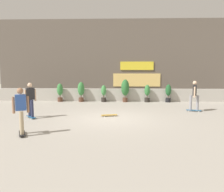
# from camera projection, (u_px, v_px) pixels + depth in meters

# --- Properties ---
(ground_plane) EXTENTS (48.00, 48.00, 0.00)m
(ground_plane) POSITION_uv_depth(u_px,v_px,m) (111.00, 118.00, 10.97)
(ground_plane) COLOR #A8A093
(planter_wall) EXTENTS (18.00, 0.40, 0.90)m
(planter_wall) POSITION_uv_depth(u_px,v_px,m) (114.00, 95.00, 16.87)
(planter_wall) COLOR #B2ADA3
(planter_wall) RESTS_ON ground
(building_backdrop) EXTENTS (20.00, 2.08, 6.50)m
(building_backdrop) POSITION_uv_depth(u_px,v_px,m) (116.00, 59.00, 20.51)
(building_backdrop) COLOR #60564C
(building_backdrop) RESTS_ON ground
(potted_plant_0) EXTENTS (0.42, 0.42, 1.31)m
(potted_plant_0) POSITION_uv_depth(u_px,v_px,m) (60.00, 92.00, 16.53)
(potted_plant_0) COLOR brown
(potted_plant_0) RESTS_ON ground
(potted_plant_1) EXTENTS (0.47, 0.47, 1.42)m
(potted_plant_1) POSITION_uv_depth(u_px,v_px,m) (81.00, 90.00, 16.47)
(potted_plant_1) COLOR brown
(potted_plant_1) RESTS_ON ground
(potted_plant_2) EXTENTS (0.36, 0.36, 1.19)m
(potted_plant_2) POSITION_uv_depth(u_px,v_px,m) (104.00, 93.00, 16.43)
(potted_plant_2) COLOR #2D2823
(potted_plant_2) RESTS_ON ground
(potted_plant_3) EXTENTS (0.56, 0.56, 1.60)m
(potted_plant_3) POSITION_uv_depth(u_px,v_px,m) (125.00, 89.00, 16.34)
(potted_plant_3) COLOR brown
(potted_plant_3) RESTS_ON ground
(potted_plant_4) EXTENTS (0.38, 0.38, 1.23)m
(potted_plant_4) POSITION_uv_depth(u_px,v_px,m) (147.00, 93.00, 16.31)
(potted_plant_4) COLOR #2D2823
(potted_plant_4) RESTS_ON ground
(potted_plant_5) EXTENTS (0.40, 0.40, 1.27)m
(potted_plant_5) POSITION_uv_depth(u_px,v_px,m) (168.00, 92.00, 16.26)
(potted_plant_5) COLOR black
(potted_plant_5) RESTS_ON ground
(skater_far_right) EXTENTS (0.52, 0.81, 1.70)m
(skater_far_right) POSITION_uv_depth(u_px,v_px,m) (21.00, 109.00, 8.11)
(skater_far_right) COLOR black
(skater_far_right) RESTS_ON ground
(skater_mid_plaza) EXTENTS (0.82, 0.54, 1.70)m
(skater_mid_plaza) POSITION_uv_depth(u_px,v_px,m) (194.00, 95.00, 12.69)
(skater_mid_plaza) COLOR #266699
(skater_mid_plaza) RESTS_ON ground
(skater_far_left) EXTENTS (0.67, 0.74, 1.70)m
(skater_far_left) POSITION_uv_depth(u_px,v_px,m) (30.00, 99.00, 10.94)
(skater_far_left) COLOR #266699
(skater_far_left) RESTS_ON ground
(skateboard_near_camera) EXTENTS (0.82, 0.36, 0.08)m
(skateboard_near_camera) POSITION_uv_depth(u_px,v_px,m) (109.00, 115.00, 11.46)
(skateboard_near_camera) COLOR #BF8C26
(skateboard_near_camera) RESTS_ON ground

